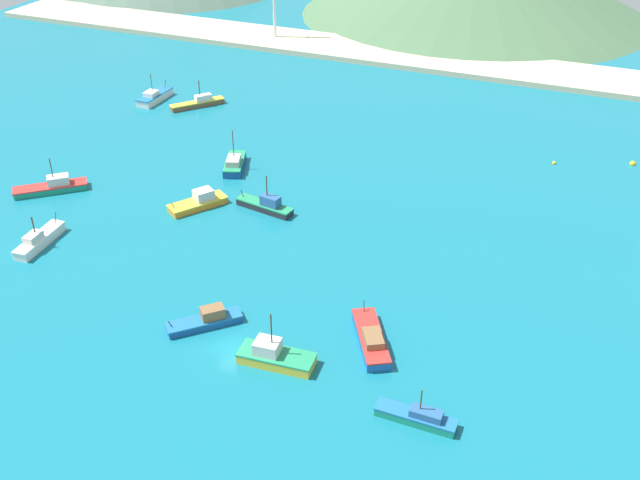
# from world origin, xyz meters

# --- Properties ---
(ground) EXTENTS (260.00, 280.00, 0.50)m
(ground) POSITION_xyz_m (0.00, 30.00, -0.25)
(ground) COLOR #146B7F
(fishing_boat_0) EXTENTS (10.14, 9.39, 5.60)m
(fishing_boat_0) POSITION_xyz_m (-43.69, 22.50, 0.84)
(fishing_boat_0) COLOR #198466
(fishing_boat_0) RESTS_ON ground
(fishing_boat_3) EXTENTS (8.31, 1.92, 4.31)m
(fishing_boat_3) POSITION_xyz_m (22.83, -2.69, 0.70)
(fishing_boat_3) COLOR #198466
(fishing_boat_3) RESTS_ON ground
(fishing_boat_5) EXTENTS (7.43, 10.01, 2.68)m
(fishing_boat_5) POSITION_xyz_m (14.51, 6.83, 0.82)
(fishing_boat_5) COLOR #1E5BA8
(fishing_boat_5) RESTS_ON ground
(fishing_boat_6) EXTENTS (3.03, 9.40, 4.76)m
(fishing_boat_6) POSITION_xyz_m (-34.70, 9.07, 0.87)
(fishing_boat_6) COLOR silver
(fishing_boat_6) RESTS_ON ground
(fishing_boat_7) EXTENTS (7.98, 7.94, 2.28)m
(fishing_boat_7) POSITION_xyz_m (-4.51, 2.62, 0.76)
(fishing_boat_7) COLOR #14478C
(fishing_boat_7) RESTS_ON ground
(fishing_boat_9) EXTENTS (8.31, 9.65, 5.24)m
(fishing_boat_9) POSITION_xyz_m (-41.14, 62.23, 0.78)
(fishing_boat_9) COLOR brown
(fishing_boat_9) RESTS_ON ground
(fishing_boat_10) EXTENTS (5.59, 8.69, 6.86)m
(fishing_boat_10) POSITION_xyz_m (-21.36, 40.63, 0.93)
(fishing_boat_10) COLOR #14478C
(fishing_boat_10) RESTS_ON ground
(fishing_boat_11) EXTENTS (9.50, 3.62, 5.80)m
(fishing_boat_11) POSITION_xyz_m (-10.30, 30.04, 0.90)
(fishing_boat_11) COLOR #232328
(fishing_boat_11) RESTS_ON ground
(fishing_boat_12) EXTENTS (8.76, 3.88, 6.61)m
(fishing_boat_12) POSITION_xyz_m (5.81, -0.21, 0.97)
(fishing_boat_12) COLOR gold
(fishing_boat_12) RESTS_ON ground
(fishing_boat_13) EXTENTS (3.07, 9.21, 5.70)m
(fishing_boat_13) POSITION_xyz_m (-50.85, 61.52, 0.87)
(fishing_boat_13) COLOR silver
(fishing_boat_13) RESTS_ON ground
(fishing_boat_15) EXTENTS (7.31, 9.07, 2.57)m
(fishing_boat_15) POSITION_xyz_m (-20.06, 27.16, 0.85)
(fishing_boat_15) COLOR orange
(fishing_boat_15) RESTS_ON ground
(buoy_0) EXTENTS (0.67, 0.67, 0.67)m
(buoy_0) POSITION_xyz_m (27.03, 63.11, 0.12)
(buoy_0) COLOR gold
(buoy_0) RESTS_ON ground
(buoy_1) EXTENTS (0.98, 0.98, 0.98)m
(buoy_1) POSITION_xyz_m (39.17, 67.85, 0.17)
(buoy_1) COLOR gold
(buoy_1) RESTS_ON ground
(beach_strip) EXTENTS (247.00, 16.76, 1.20)m
(beach_strip) POSITION_xyz_m (0.00, 106.83, 0.60)
(beach_strip) COLOR #C6B793
(beach_strip) RESTS_ON ground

